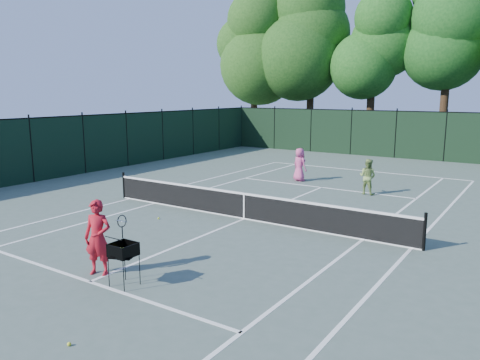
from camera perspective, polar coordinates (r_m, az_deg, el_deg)
The scene contains 22 objects.
ground at distance 15.86m, azimuth 0.50°, elevation -4.77°, with size 90.00×90.00×0.00m, color #4B5B51.
sideline_doubles_left at distance 19.32m, azimuth -13.27°, elevation -2.24°, with size 0.10×23.77×0.01m, color white.
sideline_doubles_right at distance 13.79m, azimuth 20.15°, elevation -7.83°, with size 0.10×23.77×0.01m, color white.
sideline_singles_left at distance 18.36m, azimuth -10.33°, elevation -2.80°, with size 0.10×23.77×0.01m, color white.
sideline_singles_right at distance 14.14m, azimuth 14.72°, elevation -7.06°, with size 0.10×23.77×0.01m, color white.
baseline_far at distance 26.41m, azimuth 14.73°, elevation 1.12°, with size 10.97×0.10×0.01m, color white.
service_line_near at distance 11.34m, azimuth -17.85°, elevation -11.72°, with size 8.23×0.10×0.01m, color white.
service_line_far at distance 21.37m, azimuth 9.91°, elevation -0.89°, with size 8.23×0.10×0.01m, color white.
center_service_line at distance 15.86m, azimuth 0.50°, elevation -4.76°, with size 0.10×12.80×0.01m, color white.
tennis_net at distance 15.74m, azimuth 0.50°, elevation -3.10°, with size 11.69×0.09×1.06m.
fence_far at distance 32.04m, azimuth 18.45°, elevation 5.24°, with size 24.00×0.05×3.00m, color black.
fence_left at distance 24.20m, azimuth -24.09°, elevation 3.27°, with size 0.05×36.00×3.00m, color black.
tree_0 at distance 40.60m, azimuth 1.77°, elevation 16.22°, with size 6.40×6.40×13.14m.
tree_1 at distance 38.72m, azimuth 8.77°, elevation 17.17°, with size 6.80×6.80×13.98m.
tree_2 at distance 36.59m, azimuth 15.98°, elevation 15.76°, with size 6.00×6.00×12.40m.
tree_3 at distance 36.00m, azimuth 24.30°, elevation 17.39°, with size 7.00×7.00×14.45m.
coach at distance 11.44m, azimuth -16.93°, elevation -6.73°, with size 0.82×0.86×1.79m.
player_pink at distance 22.65m, azimuth 7.27°, elevation 1.87°, with size 0.91×0.76×1.59m.
player_green at distance 20.25m, azimuth 15.29°, elevation 0.40°, with size 0.80×0.66×1.50m.
ball_hopper at distance 10.65m, azimuth -14.04°, elevation -8.29°, with size 0.66×0.66×0.98m.
loose_ball_near_cart at distance 8.85m, azimuth -20.11°, elevation -18.28°, with size 0.07×0.07×0.07m, color yellow.
loose_ball_midcourt at distance 16.06m, azimuth -9.90°, elevation -4.61°, with size 0.07×0.07×0.07m, color #BBDA2C.
Camera 1 is at (8.34, -12.82, 4.22)m, focal length 35.00 mm.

